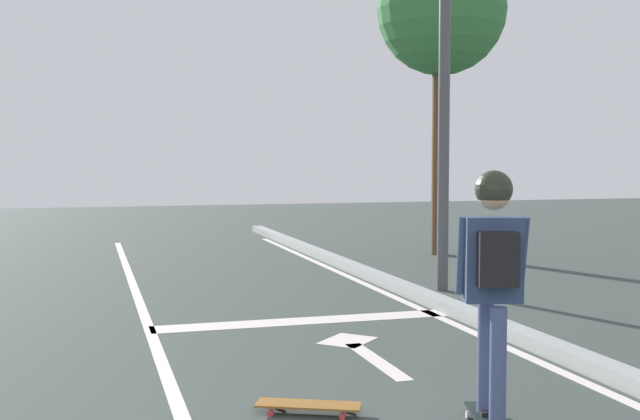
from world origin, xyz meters
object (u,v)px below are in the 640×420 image
object	(u,v)px
skater	(493,263)
spare_skateboard	(308,405)
traffic_signal_mast	(361,7)
roadside_tree	(441,14)

from	to	relation	value
skater	spare_skateboard	size ratio (longest dim) A/B	2.17
traffic_signal_mast	roadside_tree	bearing A→B (deg)	52.65
roadside_tree	traffic_signal_mast	bearing A→B (deg)	-127.35
spare_skateboard	traffic_signal_mast	bearing A→B (deg)	66.45
skater	roadside_tree	xyz separation A→B (m)	(3.98, 9.40, 3.49)
spare_skateboard	traffic_signal_mast	size ratio (longest dim) A/B	0.14
skater	traffic_signal_mast	distance (m)	6.19
skater	traffic_signal_mast	bearing A→B (deg)	79.86
spare_skateboard	roadside_tree	distance (m)	11.03
spare_skateboard	traffic_signal_mast	distance (m)	6.43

